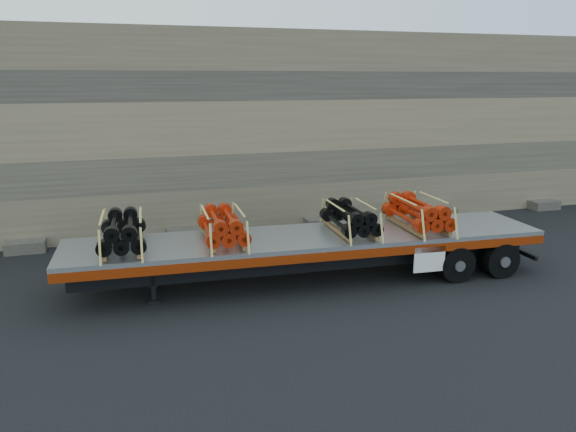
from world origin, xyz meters
name	(u,v)px	position (x,y,z in m)	size (l,w,h in m)	color
ground	(314,274)	(0.00, 0.00, 0.00)	(120.00, 120.00, 0.00)	black
rock_wall	(255,129)	(0.00, 6.50, 3.50)	(44.00, 3.00, 7.00)	#7A6B54
trailer	(309,258)	(-0.31, -0.40, 0.64)	(12.75, 2.45, 1.28)	#B3B6BB
bundle_front	(122,233)	(-5.08, -0.14, 1.67)	(1.11, 2.21, 0.78)	black
bundle_midfront	(223,227)	(-2.61, -0.27, 1.66)	(1.08, 2.16, 0.77)	#B32309
bundle_midrear	(350,219)	(0.85, -0.46, 1.65)	(1.05, 2.10, 0.75)	black
bundle_rear	(417,213)	(2.84, -0.57, 1.68)	(1.14, 2.29, 0.81)	#B32309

